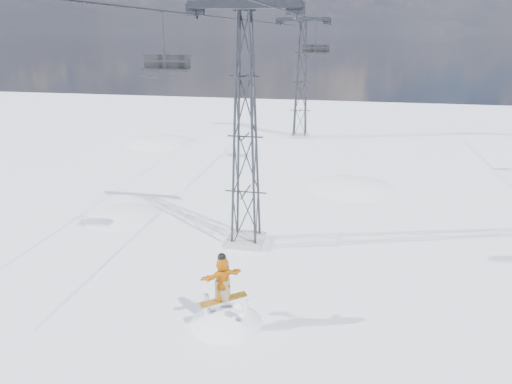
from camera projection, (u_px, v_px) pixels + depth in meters
ground at (174, 339)px, 15.92m from camera, size 120.00×120.00×0.00m
snow_terrain at (217, 272)px, 39.64m from camera, size 39.00×37.00×22.00m
lift_tower_near at (245, 137)px, 21.36m from camera, size 5.20×1.80×11.43m
lift_tower_far at (301, 82)px, 44.48m from camera, size 5.20×1.80×11.43m
haul_cables at (282, 20)px, 30.21m from camera, size 4.46×51.00×0.06m
snowboarder_jump at (227, 359)px, 17.35m from camera, size 4.40×4.40×6.94m
lift_chair_near at (166, 64)px, 17.12m from camera, size 1.88×0.54×2.34m
lift_chair_mid at (316, 50)px, 31.20m from camera, size 1.89×0.54×2.34m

